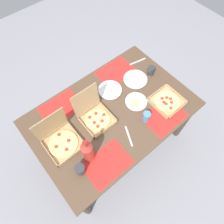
# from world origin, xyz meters

# --- Properties ---
(ground_plane) EXTENTS (6.00, 6.00, 0.00)m
(ground_plane) POSITION_xyz_m (0.00, 0.00, 0.00)
(ground_plane) COLOR gray
(dining_table) EXTENTS (1.46, 0.97, 0.73)m
(dining_table) POSITION_xyz_m (0.00, 0.00, 0.62)
(dining_table) COLOR #3F3328
(dining_table) RESTS_ON ground_plane
(placemat_near_left) EXTENTS (0.36, 0.26, 0.00)m
(placemat_near_left) POSITION_xyz_m (-0.33, -0.33, 0.73)
(placemat_near_left) COLOR red
(placemat_near_left) RESTS_ON dining_table
(placemat_near_right) EXTENTS (0.36, 0.26, 0.00)m
(placemat_near_right) POSITION_xyz_m (0.33, -0.33, 0.73)
(placemat_near_right) COLOR red
(placemat_near_right) RESTS_ON dining_table
(placemat_far_left) EXTENTS (0.36, 0.26, 0.00)m
(placemat_far_left) POSITION_xyz_m (-0.33, 0.33, 0.73)
(placemat_far_left) COLOR red
(placemat_far_left) RESTS_ON dining_table
(placemat_far_right) EXTENTS (0.36, 0.26, 0.00)m
(placemat_far_right) POSITION_xyz_m (0.33, 0.33, 0.73)
(placemat_far_right) COLOR red
(placemat_far_right) RESTS_ON dining_table
(pizza_box_center) EXTENTS (0.27, 0.27, 0.04)m
(pizza_box_center) POSITION_xyz_m (0.45, -0.24, 0.74)
(pizza_box_center) COLOR tan
(pizza_box_center) RESTS_ON dining_table
(pizza_box_corner_right) EXTENTS (0.25, 0.29, 0.29)m
(pizza_box_corner_right) POSITION_xyz_m (-0.15, 0.05, 0.77)
(pizza_box_corner_right) COLOR tan
(pizza_box_corner_right) RESTS_ON dining_table
(pizza_box_edge_far) EXTENTS (0.28, 0.28, 0.31)m
(pizza_box_edge_far) POSITION_xyz_m (-0.50, 0.05, 0.77)
(pizza_box_edge_far) COLOR tan
(pizza_box_edge_far) RESTS_ON dining_table
(plate_near_right) EXTENTS (0.22, 0.22, 0.02)m
(plate_near_right) POSITION_xyz_m (0.14, 0.19, 0.73)
(plate_near_right) COLOR white
(plate_near_right) RESTS_ON dining_table
(plate_near_left) EXTENTS (0.20, 0.20, 0.03)m
(plate_near_left) POSITION_xyz_m (0.23, -0.06, 0.74)
(plate_near_left) COLOR white
(plate_near_left) RESTS_ON dining_table
(plate_middle) EXTENTS (0.23, 0.23, 0.02)m
(plate_middle) POSITION_xyz_m (0.41, 0.13, 0.73)
(plate_middle) COLOR white
(plate_middle) RESTS_ON dining_table
(soda_bottle) EXTENTS (0.09, 0.09, 0.32)m
(soda_bottle) POSITION_xyz_m (-0.40, -0.20, 0.86)
(soda_bottle) COLOR #B2382D
(soda_bottle) RESTS_ON dining_table
(cup_spare) EXTENTS (0.07, 0.07, 0.09)m
(cup_spare) POSITION_xyz_m (0.58, 0.09, 0.77)
(cup_spare) COLOR #333338
(cup_spare) RESTS_ON dining_table
(cup_clear_left) EXTENTS (0.08, 0.08, 0.09)m
(cup_clear_left) POSITION_xyz_m (-0.52, -0.25, 0.77)
(cup_clear_left) COLOR #333338
(cup_clear_left) RESTS_ON dining_table
(cup_dark) EXTENTS (0.07, 0.07, 0.10)m
(cup_dark) POSITION_xyz_m (0.18, -0.25, 0.78)
(cup_dark) COLOR teal
(cup_dark) RESTS_ON dining_table
(fork_by_far_left) EXTENTS (0.09, 0.18, 0.00)m
(fork_by_far_left) POSITION_xyz_m (-0.04, -0.27, 0.73)
(fork_by_far_left) COLOR #B7B7BC
(fork_by_far_left) RESTS_ON dining_table
(fork_by_near_right) EXTENTS (0.19, 0.05, 0.00)m
(fork_by_near_right) POSITION_xyz_m (0.59, 0.29, 0.73)
(fork_by_near_right) COLOR #B7B7BC
(fork_by_near_right) RESTS_ON dining_table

